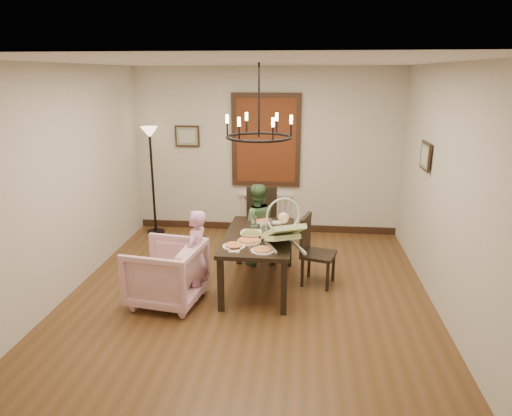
% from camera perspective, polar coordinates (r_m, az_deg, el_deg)
% --- Properties ---
extents(room_shell, '(4.51, 5.00, 2.81)m').
position_cam_1_polar(room_shell, '(5.71, -0.54, 3.53)').
color(room_shell, brown).
rests_on(room_shell, ground).
extents(dining_table, '(0.86, 1.52, 0.71)m').
position_cam_1_polar(dining_table, '(5.83, 0.34, -4.16)').
color(dining_table, black).
rests_on(dining_table, room_shell).
extents(chair_far, '(0.54, 0.54, 1.05)m').
position_cam_1_polar(chair_far, '(6.81, 0.85, -1.96)').
color(chair_far, black).
rests_on(chair_far, room_shell).
extents(chair_right, '(0.50, 0.50, 0.93)m').
position_cam_1_polar(chair_right, '(6.01, 7.85, -5.31)').
color(chair_right, black).
rests_on(chair_right, room_shell).
extents(armchair, '(0.94, 0.92, 0.75)m').
position_cam_1_polar(armchair, '(5.63, -11.16, -7.99)').
color(armchair, beige).
rests_on(armchair, room_shell).
extents(elderly_woman, '(0.28, 0.37, 0.94)m').
position_cam_1_polar(elderly_woman, '(5.62, -7.46, -6.81)').
color(elderly_woman, '#DA9ABE').
rests_on(elderly_woman, room_shell).
extents(seated_man, '(0.57, 0.49, 0.99)m').
position_cam_1_polar(seated_man, '(6.57, -0.00, -2.93)').
color(seated_man, '#436A3F').
rests_on(seated_man, room_shell).
extents(baby_bouncer, '(0.64, 0.74, 0.40)m').
position_cam_1_polar(baby_bouncer, '(5.37, 3.35, -2.76)').
color(baby_bouncer, '#D6F0A5').
rests_on(baby_bouncer, dining_table).
extents(salad_bowl, '(0.32, 0.32, 0.08)m').
position_cam_1_polar(salad_bowl, '(5.70, -0.62, -3.29)').
color(salad_bowl, white).
rests_on(salad_bowl, dining_table).
extents(pizza_platter, '(0.29, 0.29, 0.04)m').
position_cam_1_polar(pizza_platter, '(5.55, -0.86, -4.09)').
color(pizza_platter, tan).
rests_on(pizza_platter, dining_table).
extents(drinking_glass, '(0.07, 0.07, 0.14)m').
position_cam_1_polar(drinking_glass, '(5.68, 1.03, -3.08)').
color(drinking_glass, silver).
rests_on(drinking_glass, dining_table).
extents(window_blinds, '(1.00, 0.03, 1.40)m').
position_cam_1_polar(window_blinds, '(7.72, 1.26, 8.45)').
color(window_blinds, '#562911').
rests_on(window_blinds, room_shell).
extents(radiator, '(0.92, 0.12, 0.62)m').
position_cam_1_polar(radiator, '(8.01, 1.22, -0.42)').
color(radiator, silver).
rests_on(radiator, room_shell).
extents(picture_back, '(0.42, 0.03, 0.36)m').
position_cam_1_polar(picture_back, '(7.95, -8.59, 8.87)').
color(picture_back, black).
rests_on(picture_back, room_shell).
extents(picture_right, '(0.03, 0.42, 0.36)m').
position_cam_1_polar(picture_right, '(6.34, 20.42, 6.11)').
color(picture_right, black).
rests_on(picture_right, room_shell).
extents(floor_lamp, '(0.30, 0.30, 1.80)m').
position_cam_1_polar(floor_lamp, '(7.94, -12.78, 3.12)').
color(floor_lamp, black).
rests_on(floor_lamp, room_shell).
extents(chandelier, '(0.80, 0.80, 0.04)m').
position_cam_1_polar(chandelier, '(5.50, 0.36, 8.87)').
color(chandelier, black).
rests_on(chandelier, room_shell).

